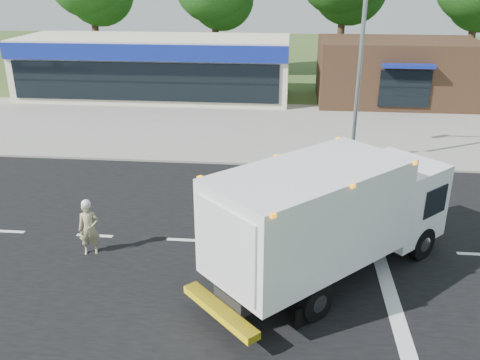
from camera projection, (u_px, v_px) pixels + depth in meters
The scene contains 10 objects.
ground at pixel (279, 245), 15.96m from camera, with size 120.00×120.00×0.00m, color #385123.
road_asphalt at pixel (279, 245), 15.96m from camera, with size 60.00×14.00×0.02m, color black.
sidewalk at pixel (284, 156), 23.49m from camera, with size 60.00×2.40×0.12m, color gray.
parking_apron at pixel (286, 123), 28.85m from camera, with size 60.00×9.00×0.02m, color gray.
lane_markings at pixel (325, 270), 14.59m from camera, with size 55.20×7.00×0.01m.
ems_box_truck at pixel (331, 213), 13.52m from camera, with size 7.32×7.21×3.48m.
emergency_worker at pixel (89, 227), 15.18m from camera, with size 0.71×0.57×1.79m.
retail_strip_mall at pixel (155, 67), 34.37m from camera, with size 18.00×6.20×4.00m.
brown_storefront at pixel (396, 71), 32.97m from camera, with size 10.00×6.70×4.00m.
traffic_signal_pole at pixel (345, 52), 20.88m from camera, with size 3.51×0.25×8.00m.
Camera 1 is at (0.13, -14.05, 7.94)m, focal length 38.00 mm.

